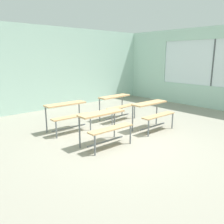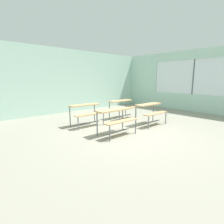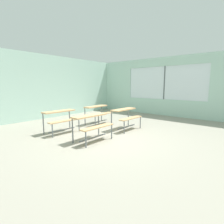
{
  "view_description": "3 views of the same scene",
  "coord_description": "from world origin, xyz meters",
  "px_view_note": "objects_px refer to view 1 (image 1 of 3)",
  "views": [
    {
      "loc": [
        -3.58,
        -3.5,
        1.95
      ],
      "look_at": [
        0.38,
        0.92,
        0.51
      ],
      "focal_mm": 37.19,
      "sensor_mm": 36.0,
      "label": 1
    },
    {
      "loc": [
        -3.8,
        -3.3,
        1.6
      ],
      "look_at": [
        -0.51,
        0.35,
        0.67
      ],
      "focal_mm": 28.0,
      "sensor_mm": 36.0,
      "label": 2
    },
    {
      "loc": [
        -3.8,
        -3.3,
        1.6
      ],
      "look_at": [
        0.41,
        0.22,
        0.74
      ],
      "focal_mm": 28.0,
      "sensor_mm": 36.0,
      "label": 3
    }
  ],
  "objects_px": {
    "desk_bench_r0c1": "(153,109)",
    "desk_bench_r1c0": "(68,111)",
    "desk_bench_r1c1": "(117,102)",
    "desk_bench_r0c0": "(105,121)"
  },
  "relations": [
    {
      "from": "desk_bench_r0c1",
      "to": "desk_bench_r1c1",
      "type": "xyz_separation_m",
      "value": [
        0.01,
        1.4,
        0.0
      ]
    },
    {
      "from": "desk_bench_r0c1",
      "to": "desk_bench_r1c1",
      "type": "height_order",
      "value": "same"
    },
    {
      "from": "desk_bench_r0c0",
      "to": "desk_bench_r1c1",
      "type": "height_order",
      "value": "same"
    },
    {
      "from": "desk_bench_r1c0",
      "to": "desk_bench_r0c1",
      "type": "bearing_deg",
      "value": -36.57
    },
    {
      "from": "desk_bench_r1c0",
      "to": "desk_bench_r1c1",
      "type": "height_order",
      "value": "same"
    },
    {
      "from": "desk_bench_r1c0",
      "to": "desk_bench_r0c0",
      "type": "bearing_deg",
      "value": -84.9
    },
    {
      "from": "desk_bench_r0c0",
      "to": "desk_bench_r1c1",
      "type": "distance_m",
      "value": 2.2
    },
    {
      "from": "desk_bench_r0c1",
      "to": "desk_bench_r1c0",
      "type": "height_order",
      "value": "same"
    },
    {
      "from": "desk_bench_r0c0",
      "to": "desk_bench_r1c0",
      "type": "distance_m",
      "value": 1.41
    },
    {
      "from": "desk_bench_r1c1",
      "to": "desk_bench_r1c0",
      "type": "bearing_deg",
      "value": 177.72
    }
  ]
}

